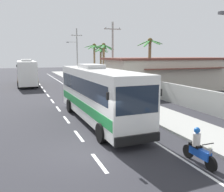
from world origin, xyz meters
The scene contains 16 objects.
ground_plane centered at (0.00, 0.00, 0.00)m, with size 160.00×160.00×0.00m, color #28282D.
sidewalk_kerb centered at (6.80, 10.00, 0.07)m, with size 3.20×90.00×0.14m, color #999993.
lane_markings centered at (2.17, 14.38, 0.00)m, with size 3.67×71.00×0.01m.
boundary_wall centered at (10.60, 14.00, 0.92)m, with size 0.24×60.00×1.83m, color #B2B2AD.
coach_bus_foreground centered at (1.96, 4.83, 2.00)m, with size 3.01×11.48×3.85m.
coach_bus_far_lane centered at (-1.80, 27.59, 2.02)m, with size 2.97×10.55×3.89m.
motorcycle_beside_bus centered at (3.85, -2.98, 0.63)m, with size 0.56×1.96×1.54m.
motorcycle_trailing centered at (4.21, 14.62, 0.66)m, with size 0.56×1.96×1.61m.
pedestrian_near_kerb centered at (6.35, 12.52, 1.01)m, with size 0.36×0.36×1.66m.
utility_pole_mid centered at (8.57, 19.00, 4.56)m, with size 2.32×0.24×8.66m.
utility_pole_far centered at (8.45, 38.91, 5.21)m, with size 3.27×0.24×9.82m.
palm_nearest centered at (8.77, 23.11, 4.26)m, with size 3.72×3.50×6.22m.
palm_second centered at (10.75, 30.39, 4.12)m, with size 2.70×2.87×5.82m.
palm_third centered at (8.49, 26.86, 4.62)m, with size 3.06×3.04×6.30m.
palm_fourth centered at (10.96, 13.60, 4.34)m, with size 2.88×2.96×6.38m.
roadside_building centered at (15.36, 16.16, 2.09)m, with size 16.64×7.54×4.16m.
Camera 1 is at (-2.96, -10.61, 4.51)m, focal length 38.83 mm.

